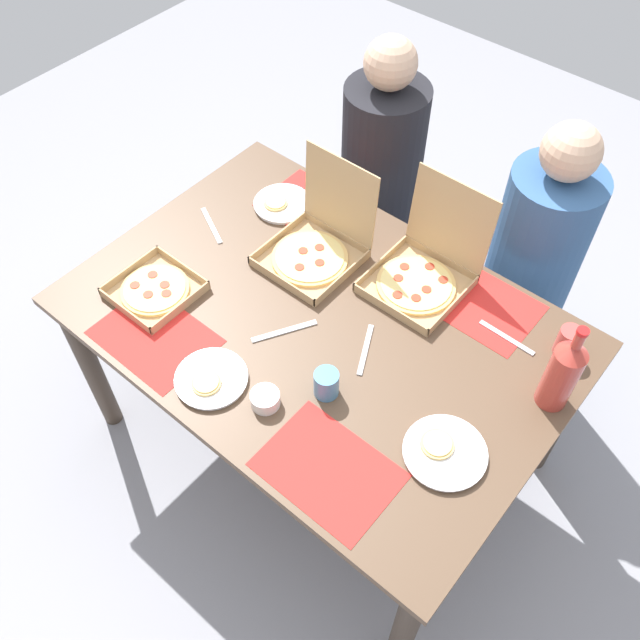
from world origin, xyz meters
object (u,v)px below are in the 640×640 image
(pizza_box_corner_right, at_px, (155,290))
(cup_spare, at_px, (568,341))
(plate_middle, at_px, (211,379))
(diner_right_seat, at_px, (527,276))
(plate_far_left, at_px, (282,204))
(soda_bottle, at_px, (563,373))
(condiment_bowl, at_px, (265,399))
(cup_clear_right, at_px, (326,383))
(plate_near_left, at_px, (444,452))
(diner_left_seat, at_px, (379,193))
(pizza_box_corner_left, at_px, (424,270))
(pizza_box_edge_far, at_px, (317,244))

(pizza_box_corner_right, height_order, cup_spare, cup_spare)
(plate_middle, height_order, diner_right_seat, diner_right_seat)
(plate_middle, height_order, plate_far_left, same)
(soda_bottle, distance_m, condiment_bowl, 0.82)
(soda_bottle, height_order, cup_clear_right, soda_bottle)
(pizza_box_corner_right, bearing_deg, cup_spare, 29.54)
(plate_near_left, xyz_separation_m, diner_left_seat, (-0.90, 0.92, -0.21))
(soda_bottle, bearing_deg, pizza_box_corner_right, -158.69)
(pizza_box_corner_right, distance_m, plate_middle, 0.40)
(condiment_bowl, distance_m, diner_left_seat, 1.21)
(cup_spare, bearing_deg, plate_far_left, -176.43)
(plate_middle, relative_size, cup_clear_right, 2.45)
(pizza_box_corner_right, relative_size, diner_right_seat, 0.21)
(cup_clear_right, bearing_deg, condiment_bowl, -127.41)
(soda_bottle, distance_m, cup_clear_right, 0.65)
(pizza_box_corner_right, distance_m, soda_bottle, 1.26)
(plate_far_left, height_order, cup_clear_right, cup_clear_right)
(cup_spare, bearing_deg, diner_left_seat, 157.49)
(pizza_box_corner_left, relative_size, cup_spare, 3.32)
(soda_bottle, relative_size, cup_clear_right, 3.69)
(cup_clear_right, bearing_deg, diner_left_seat, 118.37)
(pizza_box_edge_far, distance_m, diner_right_seat, 0.83)
(plate_far_left, bearing_deg, cup_spare, 3.57)
(plate_near_left, height_order, cup_clear_right, cup_clear_right)
(plate_near_left, height_order, cup_spare, cup_spare)
(plate_middle, xyz_separation_m, cup_spare, (0.73, 0.76, 0.04))
(soda_bottle, bearing_deg, pizza_box_corner_left, 165.71)
(pizza_box_edge_far, xyz_separation_m, plate_far_left, (-0.25, 0.10, -0.04))
(cup_clear_right, xyz_separation_m, diner_right_seat, (0.16, 0.98, -0.26))
(pizza_box_corner_right, bearing_deg, pizza_box_corner_left, 43.32)
(soda_bottle, relative_size, diner_left_seat, 0.26)
(diner_left_seat, height_order, diner_right_seat, diner_left_seat)
(plate_far_left, height_order, soda_bottle, soda_bottle)
(plate_near_left, relative_size, plate_far_left, 1.11)
(plate_far_left, bearing_deg, pizza_box_corner_right, -93.83)
(pizza_box_corner_left, bearing_deg, pizza_box_corner_right, -136.68)
(soda_bottle, distance_m, diner_left_seat, 1.23)
(plate_far_left, distance_m, cup_clear_right, 0.80)
(pizza_box_corner_right, height_order, plate_near_left, pizza_box_corner_right)
(pizza_box_corner_right, bearing_deg, plate_near_left, 6.41)
(plate_far_left, xyz_separation_m, cup_clear_right, (0.62, -0.50, 0.03))
(pizza_box_corner_left, xyz_separation_m, plate_near_left, (0.40, -0.48, -0.04))
(plate_far_left, relative_size, diner_left_seat, 0.17)
(pizza_box_corner_left, relative_size, soda_bottle, 1.01)
(plate_middle, distance_m, cup_spare, 1.05)
(plate_middle, height_order, soda_bottle, soda_bottle)
(plate_near_left, bearing_deg, pizza_box_edge_far, 155.07)
(pizza_box_edge_far, height_order, plate_near_left, pizza_box_edge_far)
(plate_middle, relative_size, diner_left_seat, 0.17)
(plate_near_left, xyz_separation_m, soda_bottle, (0.14, 0.34, 0.12))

